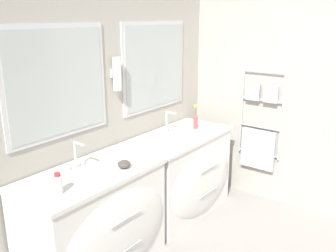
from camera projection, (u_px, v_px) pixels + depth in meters
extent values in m
cube|color=#B2ADA3|center=(93.00, 102.00, 3.26)|extent=(4.93, 0.06, 2.60)
cube|color=silver|center=(58.00, 83.00, 2.88)|extent=(0.96, 0.02, 0.88)
cube|color=#B2BCBA|center=(58.00, 83.00, 2.88)|extent=(0.89, 0.01, 0.81)
cube|color=silver|center=(155.00, 66.00, 3.80)|extent=(0.96, 0.02, 0.88)
cube|color=#B2BCBA|center=(156.00, 66.00, 3.80)|extent=(0.89, 0.01, 0.81)
cylinder|color=white|center=(117.00, 74.00, 3.31)|extent=(0.08, 0.08, 0.29)
cube|color=silver|center=(113.00, 73.00, 3.34)|extent=(0.05, 0.02, 0.08)
cube|color=#B2ADA3|center=(280.00, 86.00, 3.96)|extent=(0.06, 3.74, 2.60)
cylinder|color=silver|center=(282.00, 117.00, 3.96)|extent=(0.02, 0.02, 0.98)
cylinder|color=silver|center=(242.00, 111.00, 4.22)|extent=(0.02, 0.02, 0.98)
cylinder|color=silver|center=(264.00, 72.00, 3.96)|extent=(0.02, 0.46, 0.02)
cylinder|color=silver|center=(262.00, 100.00, 4.05)|extent=(0.02, 0.46, 0.02)
cylinder|color=silver|center=(260.00, 127.00, 4.13)|extent=(0.02, 0.46, 0.02)
cylinder|color=silver|center=(258.00, 153.00, 4.22)|extent=(0.02, 0.46, 0.02)
cube|color=#B7BCC1|center=(258.00, 149.00, 4.19)|extent=(0.04, 0.39, 0.45)
cube|color=#B7BCC1|center=(271.00, 94.00, 3.95)|extent=(0.04, 0.16, 0.18)
cube|color=#B7BCC1|center=(253.00, 92.00, 4.07)|extent=(0.04, 0.16, 0.18)
cube|color=white|center=(93.00, 223.00, 3.02)|extent=(1.14, 0.58, 0.82)
ellipsoid|color=white|center=(119.00, 235.00, 2.85)|extent=(1.05, 0.13, 0.69)
cube|color=silver|center=(90.00, 174.00, 2.90)|extent=(1.18, 0.61, 0.03)
ellipsoid|color=white|center=(93.00, 178.00, 2.89)|extent=(0.33, 0.29, 0.08)
cylinder|color=silver|center=(126.00, 219.00, 2.76)|extent=(0.31, 0.01, 0.01)
cylinder|color=silver|center=(127.00, 250.00, 2.84)|extent=(0.31, 0.01, 0.01)
cube|color=white|center=(179.00, 174.00, 3.94)|extent=(1.14, 0.58, 0.82)
ellipsoid|color=white|center=(202.00, 182.00, 3.77)|extent=(1.05, 0.13, 0.69)
cube|color=silver|center=(179.00, 136.00, 3.82)|extent=(1.18, 0.61, 0.03)
ellipsoid|color=white|center=(181.00, 139.00, 3.81)|extent=(0.33, 0.29, 0.08)
cylinder|color=silver|center=(209.00, 168.00, 3.68)|extent=(0.31, 0.01, 0.01)
cylinder|color=silver|center=(208.00, 192.00, 3.76)|extent=(0.31, 0.01, 0.01)
cylinder|color=silver|center=(75.00, 154.00, 2.96)|extent=(0.02, 0.02, 0.22)
cylinder|color=silver|center=(80.00, 144.00, 2.89)|extent=(0.02, 0.12, 0.02)
cylinder|color=silver|center=(69.00, 168.00, 2.93)|extent=(0.03, 0.03, 0.04)
cylinder|color=silver|center=(83.00, 163.00, 3.04)|extent=(0.03, 0.03, 0.04)
cylinder|color=silver|center=(167.00, 121.00, 3.88)|extent=(0.02, 0.02, 0.22)
cylinder|color=silver|center=(171.00, 113.00, 3.81)|extent=(0.02, 0.12, 0.02)
cylinder|color=silver|center=(163.00, 132.00, 3.85)|extent=(0.03, 0.03, 0.04)
cylinder|color=silver|center=(171.00, 128.00, 3.96)|extent=(0.03, 0.03, 0.04)
cylinder|color=silver|center=(58.00, 185.00, 2.53)|extent=(0.06, 0.06, 0.13)
cylinder|color=red|center=(57.00, 174.00, 2.51)|extent=(0.04, 0.04, 0.02)
ellipsoid|color=#4C4742|center=(124.00, 164.00, 2.97)|extent=(0.10, 0.10, 0.06)
cylinder|color=#CC4C51|center=(196.00, 123.00, 4.00)|extent=(0.05, 0.05, 0.13)
cylinder|color=#477238|center=(196.00, 111.00, 3.96)|extent=(0.01, 0.01, 0.12)
sphere|color=#E5BF47|center=(196.00, 106.00, 3.95)|extent=(0.04, 0.04, 0.04)
cube|color=white|center=(175.00, 141.00, 3.57)|extent=(0.09, 0.06, 0.02)
ellipsoid|color=#F2E5CC|center=(175.00, 139.00, 3.56)|extent=(0.05, 0.04, 0.02)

